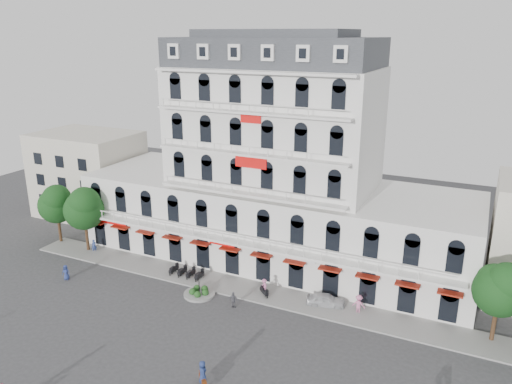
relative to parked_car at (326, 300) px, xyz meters
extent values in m
plane|color=#38383A|center=(-9.23, -9.50, -0.64)|extent=(120.00, 120.00, 0.00)
cube|color=gray|center=(-9.23, -0.50, -0.56)|extent=(53.00, 4.00, 0.16)
cube|color=silver|center=(-9.23, 8.50, 3.86)|extent=(45.00, 14.00, 9.00)
cube|color=silver|center=(-9.23, 8.50, 14.86)|extent=(22.00, 12.00, 13.00)
cube|color=#2D3035|center=(-9.23, 8.50, 22.86)|extent=(21.56, 11.76, 3.00)
cube|color=#2D3035|center=(-9.23, 8.50, 24.76)|extent=(15.84, 8.64, 0.80)
cube|color=maroon|center=(-9.23, 1.00, 2.86)|extent=(40.50, 1.00, 0.15)
cube|color=red|center=(-9.23, 2.38, 12.36)|extent=(3.50, 0.10, 1.40)
cube|color=beige|center=(-39.23, 10.50, 5.36)|extent=(14.00, 10.00, 12.00)
cylinder|color=gray|center=(-12.23, -3.50, -0.52)|extent=(3.20, 3.20, 0.24)
cylinder|color=black|center=(-12.23, -3.50, 0.26)|extent=(0.08, 0.08, 1.40)
sphere|color=#18481B|center=(-11.53, -3.50, -0.19)|extent=(0.70, 0.70, 0.70)
sphere|color=#18481B|center=(-12.01, -2.84, -0.19)|extent=(0.70, 0.70, 0.70)
sphere|color=#18481B|center=(-12.79, -3.08, -0.19)|extent=(0.70, 0.70, 0.70)
sphere|color=#18481B|center=(-12.80, -3.90, -0.19)|extent=(0.70, 0.70, 0.70)
sphere|color=#18481B|center=(-12.03, -4.17, -0.19)|extent=(0.70, 0.70, 0.70)
cylinder|color=#382314|center=(-35.23, 0.50, 1.12)|extent=(0.36, 0.36, 3.52)
sphere|color=#113515|center=(-35.23, 0.50, 4.32)|extent=(4.48, 4.48, 4.48)
sphere|color=#113515|center=(-34.73, 0.20, 5.36)|extent=(3.52, 3.52, 3.52)
sphere|color=#113515|center=(-35.63, 0.80, 4.96)|extent=(3.20, 3.20, 3.20)
cylinder|color=#382314|center=(-30.23, 0.00, 1.23)|extent=(0.36, 0.36, 3.74)
sphere|color=#113515|center=(-30.23, 0.00, 4.63)|extent=(4.76, 4.76, 4.76)
sphere|color=#113515|center=(-29.73, -0.30, 5.74)|extent=(3.74, 3.74, 3.74)
sphere|color=#113515|center=(-30.63, 0.30, 5.31)|extent=(3.40, 3.40, 3.40)
cylinder|color=#382314|center=(14.77, 0.50, 1.08)|extent=(0.36, 0.36, 3.43)
sphere|color=#113515|center=(14.77, 0.50, 4.20)|extent=(4.37, 4.37, 4.37)
sphere|color=#113515|center=(15.27, 0.20, 5.21)|extent=(3.43, 3.43, 3.43)
sphere|color=#113515|center=(14.37, 0.80, 4.82)|extent=(3.12, 3.12, 3.12)
imported|color=silver|center=(0.00, 0.00, 0.00)|extent=(4.01, 2.39, 1.28)
cube|color=brown|center=(-4.70, -15.25, -0.09)|extent=(1.27, 1.34, 0.35)
torus|color=black|center=(-5.07, -14.85, -0.36)|extent=(0.49, 0.52, 0.60)
imported|color=navy|center=(-4.70, -15.25, 0.73)|extent=(1.03, 1.05, 1.83)
cube|color=black|center=(-6.19, -0.88, -0.09)|extent=(1.34, 1.27, 0.35)
torus|color=black|center=(-5.78, -1.25, -0.36)|extent=(0.52, 0.49, 0.60)
torus|color=black|center=(-6.60, -0.50, -0.36)|extent=(0.52, 0.49, 0.60)
imported|color=pink|center=(-6.19, -0.88, 0.54)|extent=(1.06, 1.04, 1.46)
imported|color=navy|center=(-27.00, -6.73, 0.20)|extent=(0.96, 0.80, 1.67)
imported|color=#56565D|center=(-7.97, -4.13, 0.19)|extent=(1.01, 0.52, 1.66)
imported|color=pink|center=(3.24, 0.00, 0.32)|extent=(1.24, 0.72, 1.91)
imported|color=navy|center=(-29.23, 0.00, 0.16)|extent=(0.65, 0.70, 1.60)
camera|label=1|loc=(12.27, -41.78, 24.78)|focal=35.00mm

